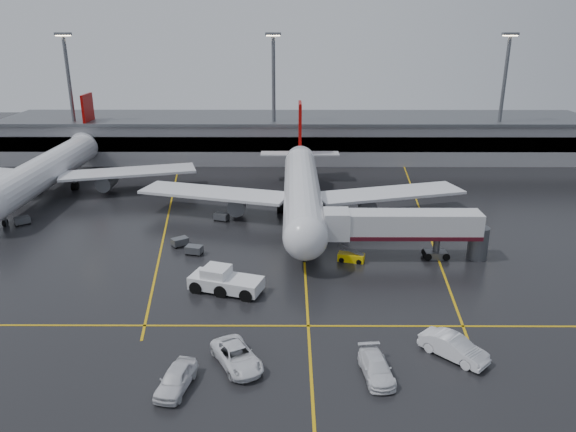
{
  "coord_description": "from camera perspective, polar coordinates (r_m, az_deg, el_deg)",
  "views": [
    {
      "loc": [
        -1.73,
        -67.4,
        27.0
      ],
      "look_at": [
        -2.0,
        -2.0,
        4.0
      ],
      "focal_mm": 34.17,
      "sensor_mm": 36.0,
      "label": 1
    }
  ],
  "objects": [
    {
      "name": "pushback_tractor",
      "position": [
        59.05,
        -6.66,
        -6.79
      ],
      "size": [
        8.28,
        5.35,
        2.75
      ],
      "color": "white",
      "rests_on": "ground"
    },
    {
      "name": "jet_bridge",
      "position": [
        66.98,
        11.94,
        -1.21
      ],
      "size": [
        19.9,
        3.4,
        6.05
      ],
      "color": "silver",
      "rests_on": "ground"
    },
    {
      "name": "second_airliner",
      "position": [
        100.4,
        -23.5,
        4.64
      ],
      "size": [
        48.8,
        45.6,
        14.1
      ],
      "color": "silver",
      "rests_on": "ground"
    },
    {
      "name": "service_van_d",
      "position": [
        45.34,
        -11.59,
        -16.25
      ],
      "size": [
        3.05,
        5.48,
        1.76
      ],
      "primitive_type": "imported",
      "rotation": [
        0.0,
        0.0,
        -0.2
      ],
      "color": "white",
      "rests_on": "ground"
    },
    {
      "name": "light_mast_left",
      "position": [
        118.31,
        -21.71,
        11.97
      ],
      "size": [
        3.0,
        1.2,
        25.45
      ],
      "color": "#595B60",
      "rests_on": "ground"
    },
    {
      "name": "ground",
      "position": [
        72.62,
        1.59,
        -2.46
      ],
      "size": [
        220.0,
        220.0,
        0.0
      ],
      "primitive_type": "plane",
      "color": "black",
      "rests_on": "ground"
    },
    {
      "name": "service_van_b",
      "position": [
        46.41,
        9.17,
        -15.31
      ],
      "size": [
        2.79,
        5.61,
        1.57
      ],
      "primitive_type": "imported",
      "rotation": [
        0.0,
        0.0,
        0.11
      ],
      "color": "white",
      "rests_on": "ground"
    },
    {
      "name": "light_mast_right",
      "position": [
        117.75,
        21.48,
        11.97
      ],
      "size": [
        3.0,
        1.2,
        25.45
      ],
      "color": "#595B60",
      "rests_on": "ground"
    },
    {
      "name": "baggage_cart_e",
      "position": [
        86.46,
        -25.93,
        -0.41
      ],
      "size": [
        2.37,
        2.26,
        1.12
      ],
      "color": "#595B60",
      "rests_on": "ground"
    },
    {
      "name": "light_mast_mid",
      "position": [
        110.16,
        -1.5,
        12.84
      ],
      "size": [
        3.0,
        1.2,
        25.45
      ],
      "color": "#595B60",
      "rests_on": "ground"
    },
    {
      "name": "baggage_cart_a",
      "position": [
        68.8,
        -9.74,
        -3.46
      ],
      "size": [
        2.26,
        1.76,
        1.12
      ],
      "color": "#595B60",
      "rests_on": "ground"
    },
    {
      "name": "baggage_cart_b",
      "position": [
        71.62,
        -11.18,
        -2.62
      ],
      "size": [
        2.38,
        2.22,
        1.12
      ],
      "color": "#595B60",
      "rests_on": "ground"
    },
    {
      "name": "baggage_cart_c",
      "position": [
        79.92,
        -6.93,
        -0.04
      ],
      "size": [
        2.33,
        1.93,
        1.12
      ],
      "color": "#595B60",
      "rests_on": "ground"
    },
    {
      "name": "service_van_c",
      "position": [
        49.98,
        16.85,
        -12.93
      ],
      "size": [
        5.62,
        5.7,
        1.96
      ],
      "primitive_type": "imported",
      "rotation": [
        0.0,
        0.0,
        0.77
      ],
      "color": "white",
      "rests_on": "ground"
    },
    {
      "name": "terminal",
      "position": [
        117.55,
        1.09,
        8.25
      ],
      "size": [
        122.0,
        19.0,
        8.6
      ],
      "color": "gray",
      "rests_on": "ground"
    },
    {
      "name": "belt_loader",
      "position": [
        66.4,
        6.59,
        -4.29
      ],
      "size": [
        3.38,
        2.18,
        1.99
      ],
      "color": "yellow",
      "rests_on": "ground"
    },
    {
      "name": "service_van_a",
      "position": [
        47.25,
        -5.33,
        -14.33
      ],
      "size": [
        5.35,
        6.69,
        1.69
      ],
      "primitive_type": "imported",
      "rotation": [
        0.0,
        0.0,
        0.49
      ],
      "color": "white",
      "rests_on": "ground"
    },
    {
      "name": "main_airliner",
      "position": [
        80.41,
        1.46,
        2.91
      ],
      "size": [
        48.8,
        45.6,
        14.1
      ],
      "color": "silver",
      "rests_on": "ground"
    },
    {
      "name": "apron_line_left",
      "position": [
        83.98,
        -12.34,
        0.17
      ],
      "size": [
        9.99,
        69.35,
        0.02
      ],
      "primitive_type": "cube",
      "rotation": [
        0.0,
        0.0,
        0.14
      ],
      "color": "gold",
      "rests_on": "ground"
    },
    {
      "name": "apron_line_right",
      "position": [
        84.31,
        13.76,
        0.13
      ],
      "size": [
        7.57,
        69.64,
        0.02
      ],
      "primitive_type": "cube",
      "rotation": [
        0.0,
        0.0,
        -0.1
      ],
      "color": "gold",
      "rests_on": "ground"
    },
    {
      "name": "apron_line_centre",
      "position": [
        72.62,
        1.59,
        -2.45
      ],
      "size": [
        0.25,
        90.0,
        0.02
      ],
      "primitive_type": "cube",
      "color": "gold",
      "rests_on": "ground"
    },
    {
      "name": "apron_line_stop",
      "position": [
        52.84,
        2.12,
        -11.35
      ],
      "size": [
        60.0,
        0.25,
        0.02
      ],
      "primitive_type": "cube",
      "color": "gold",
      "rests_on": "ground"
    }
  ]
}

